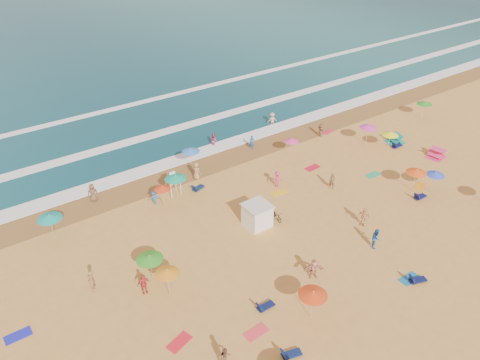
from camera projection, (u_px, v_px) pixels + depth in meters
ground at (278, 225)px, 40.88m from camera, size 220.00×220.00×0.00m
ocean at (27, 27)px, 98.99m from camera, size 220.00×140.00×0.18m
wet_sand at (203, 166)px, 49.52m from camera, size 220.00×220.00×0.00m
surf_foam at (165, 135)px, 55.57m from camera, size 200.00×18.70×0.05m
cabana at (257, 216)px, 40.32m from camera, size 2.00×2.00×2.00m
cabana_roof at (257, 206)px, 39.75m from camera, size 2.20×2.20×0.12m
bicycle at (276, 215)px, 41.34m from camera, size 0.74×1.71×0.87m
lifeguard_stand at (173, 185)px, 44.43m from camera, size 1.20×1.20×2.10m
beach_umbrellas at (289, 196)px, 40.71m from camera, size 54.33×28.40×0.75m
loungers at (350, 241)px, 38.76m from camera, size 36.48×21.48×0.34m
towels at (307, 233)px, 39.88m from camera, size 39.88×28.78×0.03m
popup_tents at (416, 145)px, 52.32m from camera, size 3.12×6.92×1.20m
beachgoers at (243, 199)px, 42.78m from camera, size 38.19×26.29×2.13m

